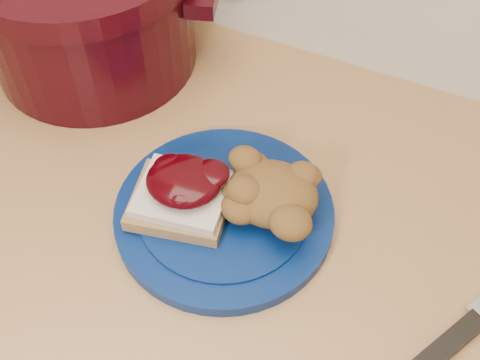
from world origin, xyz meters
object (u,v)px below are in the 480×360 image
at_px(dutch_oven, 87,7).
at_px(pepper_grinder, 133,29).
at_px(plate, 224,213).
at_px(chef_knife, 468,328).

relative_size(dutch_oven, pepper_grinder, 3.09).
xyz_separation_m(plate, chef_knife, (0.27, -0.02, 0.00)).
bearing_deg(pepper_grinder, plate, -39.44).
bearing_deg(chef_knife, plate, 113.31).
relative_size(chef_knife, pepper_grinder, 2.22).
height_order(chef_knife, dutch_oven, dutch_oven).
height_order(plate, chef_knife, same).
bearing_deg(chef_knife, dutch_oven, 98.69).
height_order(chef_knife, pepper_grinder, pepper_grinder).
distance_m(plate, chef_knife, 0.27).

